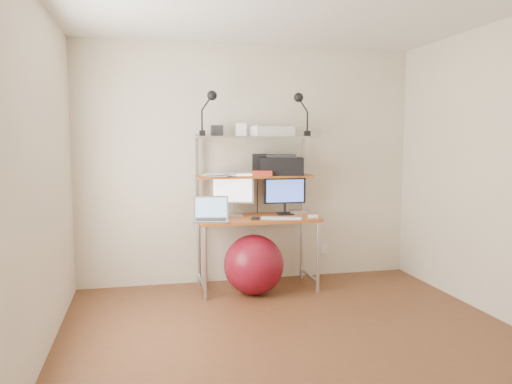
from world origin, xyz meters
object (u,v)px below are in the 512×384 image
Objects in this scene: monitor_silver at (233,191)px; laptop at (211,216)px; printer at (281,165)px; exercise_ball at (254,265)px; monitor_black at (285,193)px.

monitor_silver is 1.31× the size of laptop.
monitor_silver is at bearing -169.99° from printer.
exercise_ball is (0.41, -0.04, -0.49)m from laptop.
monitor_silver reaches higher than monitor_black.
laptop is 0.75× the size of printer.
exercise_ball is at bearing -129.62° from printer.
laptop is 0.64m from exercise_ball.
printer is at bearing 7.13° from monitor_silver.
printer is at bearing 40.05° from exercise_ball.
laptop is at bearing 174.28° from exercise_ball.
monitor_black is 0.29m from printer.
printer reaches higher than monitor_silver.
monitor_black is at bearing 6.68° from monitor_silver.
laptop is 0.62× the size of exercise_ball.
monitor_black is 1.21× the size of laptop.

